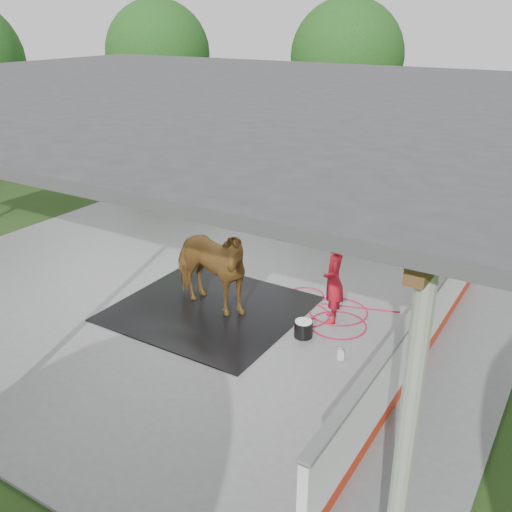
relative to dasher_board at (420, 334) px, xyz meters
The scene contains 12 objects.
ground 4.64m from the dasher_board, behind, with size 100.00×100.00×0.00m, color #1E3814.
concrete_slab 4.63m from the dasher_board, behind, with size 12.00×10.00×0.05m, color slate.
pavilion_structure 5.70m from the dasher_board, behind, with size 12.60×10.60×4.05m.
dasher_board is the anchor object (origin of this frame).
tree_belt 5.43m from the dasher_board, 168.18° to the left, with size 28.00×28.00×5.80m.
rubber_mat 3.91m from the dasher_board, behind, with size 3.30×3.09×0.02m, color black.
horse 3.89m from the dasher_board, behind, with size 0.92×2.01×1.70m, color brown.
handler 1.86m from the dasher_board, 161.43° to the left, with size 0.58×0.38×1.58m, color #B41322.
wash_bucket 1.96m from the dasher_board, behind, with size 0.32×0.32×0.30m.
soap_bottle_a 1.94m from the dasher_board, behind, with size 0.13×0.13×0.33m, color silver.
soap_bottle_b 1.28m from the dasher_board, 154.07° to the right, with size 0.10×0.10×0.22m, color #338CD8.
hose_coil 2.14m from the dasher_board, 159.70° to the left, with size 2.17×1.62×0.02m.
Camera 1 is at (6.45, -7.87, 5.15)m, focal length 40.00 mm.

